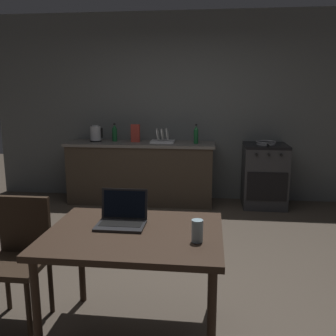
% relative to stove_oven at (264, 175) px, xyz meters
% --- Properties ---
extents(ground_plane, '(12.00, 12.00, 0.00)m').
position_rel_stove_oven_xyz_m(ground_plane, '(-1.22, -2.15, -0.45)').
color(ground_plane, '#473D33').
extents(back_wall, '(6.40, 0.10, 2.77)m').
position_rel_stove_oven_xyz_m(back_wall, '(-0.92, 0.35, 0.93)').
color(back_wall, '#5B5F5F').
rests_on(back_wall, ground_plane).
extents(kitchen_counter, '(2.16, 0.64, 0.90)m').
position_rel_stove_oven_xyz_m(kitchen_counter, '(-1.79, 0.00, 0.00)').
color(kitchen_counter, '#382D23').
rests_on(kitchen_counter, ground_plane).
extents(stove_oven, '(0.60, 0.62, 0.90)m').
position_rel_stove_oven_xyz_m(stove_oven, '(0.00, 0.00, 0.00)').
color(stove_oven, '#2D2D30').
rests_on(stove_oven, ground_plane).
extents(dining_table, '(1.13, 0.87, 0.75)m').
position_rel_stove_oven_xyz_m(dining_table, '(-1.25, -3.09, 0.22)').
color(dining_table, '#332319').
rests_on(dining_table, ground_plane).
extents(chair, '(0.40, 0.40, 0.89)m').
position_rel_stove_oven_xyz_m(chair, '(-2.10, -2.99, 0.07)').
color(chair, '#2D2116').
rests_on(chair, ground_plane).
extents(laptop, '(0.32, 0.26, 0.23)m').
position_rel_stove_oven_xyz_m(laptop, '(-1.36, -2.99, 0.34)').
color(laptop, '#232326').
rests_on(laptop, dining_table).
extents(electric_kettle, '(0.19, 0.17, 0.24)m').
position_rel_stove_oven_xyz_m(electric_kettle, '(-2.46, 0.00, 0.56)').
color(electric_kettle, black).
rests_on(electric_kettle, kitchen_counter).
extents(bottle, '(0.07, 0.07, 0.28)m').
position_rel_stove_oven_xyz_m(bottle, '(-0.98, -0.05, 0.58)').
color(bottle, '#19592D').
rests_on(bottle, kitchen_counter).
extents(frying_pan, '(0.28, 0.45, 0.05)m').
position_rel_stove_oven_xyz_m(frying_pan, '(-0.00, -0.03, 0.47)').
color(frying_pan, gray).
rests_on(frying_pan, stove_oven).
extents(drinking_glass, '(0.07, 0.07, 0.14)m').
position_rel_stove_oven_xyz_m(drinking_glass, '(-0.85, -3.21, 0.37)').
color(drinking_glass, '#99B7C6').
rests_on(drinking_glass, dining_table).
extents(cereal_box, '(0.13, 0.05, 0.26)m').
position_rel_stove_oven_xyz_m(cereal_box, '(-1.87, 0.02, 0.58)').
color(cereal_box, '#B2382D').
rests_on(cereal_box, kitchen_counter).
extents(dish_rack, '(0.34, 0.26, 0.21)m').
position_rel_stove_oven_xyz_m(dish_rack, '(-1.47, 0.00, 0.50)').
color(dish_rack, silver).
rests_on(dish_rack, kitchen_counter).
extents(bottle_b, '(0.08, 0.08, 0.26)m').
position_rel_stove_oven_xyz_m(bottle_b, '(-2.20, 0.08, 0.57)').
color(bottle_b, '#19592D').
rests_on(bottle_b, kitchen_counter).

